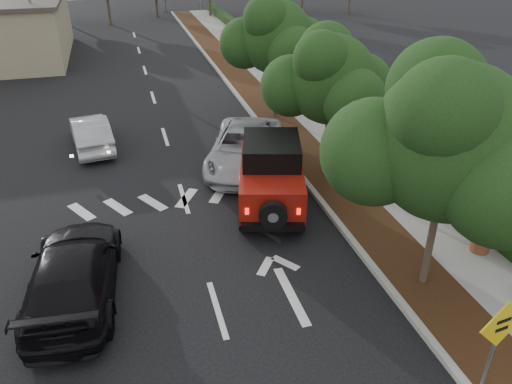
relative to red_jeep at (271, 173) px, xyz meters
name	(u,v)px	position (x,y,z in m)	size (l,w,h in m)	color
ground	(217,309)	(-2.89, -4.82, -1.20)	(120.00, 120.00, 0.00)	black
curb	(261,126)	(1.71, 7.18, -1.13)	(0.20, 70.00, 0.15)	#9E9B93
planting_strip	(281,124)	(2.71, 7.18, -1.14)	(1.80, 70.00, 0.12)	black
sidewalk	(318,120)	(4.61, 7.18, -1.14)	(2.00, 70.00, 0.12)	gray
hedge	(344,111)	(6.01, 7.18, -0.80)	(0.80, 70.00, 0.80)	black
transmission_tower	(183,11)	(3.11, 43.18, -1.20)	(7.00, 4.00, 28.00)	slate
street_tree_near	(422,284)	(2.71, -5.32, -1.20)	(3.80, 3.80, 5.92)	black
street_tree_mid	(324,174)	(2.71, 1.68, -1.20)	(3.20, 3.20, 5.32)	black
street_tree_far	(275,118)	(2.71, 8.18, -1.20)	(3.40, 3.40, 5.62)	black
light_pole_a	(44,69)	(-9.39, 21.18, -1.20)	(2.00, 0.22, 9.00)	slate
light_pole_b	(44,35)	(-10.39, 33.18, -1.20)	(2.00, 0.22, 9.00)	slate
red_jeep	(271,173)	(0.00, 0.00, 0.00)	(3.11, 4.84, 2.37)	black
silver_suv_ahead	(245,148)	(-0.11, 3.21, -0.41)	(2.63, 5.70, 1.58)	#A2A4AA
black_suv_oncoming	(74,273)	(-6.34, -3.34, -0.43)	(2.16, 5.32, 1.54)	black
silver_sedan_oncoming	(91,133)	(-6.06, 6.76, -0.50)	(1.48, 4.25, 1.40)	#A4A5AC
speed_hump_sign	(498,336)	(1.91, -8.84, 0.46)	(1.12, 0.17, 2.40)	slate
terracotta_planter	(484,231)	(5.10, -4.51, -0.40)	(0.68, 0.68, 1.19)	brown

